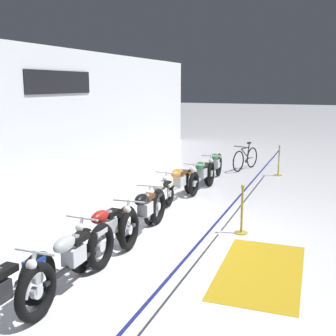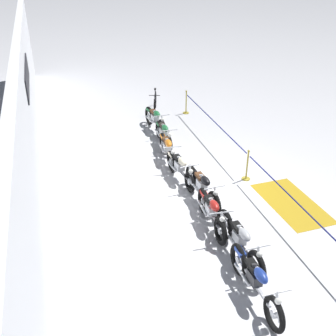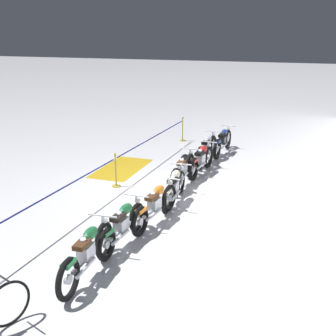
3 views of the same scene
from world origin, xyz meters
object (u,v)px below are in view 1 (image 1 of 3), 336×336
stanchion_far_left (225,219)px  stanchion_mid_left (242,217)px  motorcycle_black_3 (144,213)px  motorcycle_cream_4 (160,196)px  motorcycle_green_6 (201,175)px  motorcycle_silver_1 (72,261)px  motorcycle_orange_5 (179,184)px  motorcycle_red_2 (106,231)px  motorcycle_green_7 (215,166)px  stanchion_mid_right (279,165)px  floor_banner (260,270)px  bicycle (245,159)px

stanchion_far_left → stanchion_mid_left: (1.46, -0.00, -0.40)m
motorcycle_black_3 → stanchion_far_left: 1.96m
motorcycle_cream_4 → motorcycle_green_6: bearing=-4.6°
motorcycle_silver_1 → motorcycle_orange_5: 5.35m
motorcycle_green_6 → stanchion_far_left: bearing=-158.3°
motorcycle_red_2 → motorcycle_green_7: 6.66m
motorcycle_silver_1 → motorcycle_red_2: motorcycle_silver_1 is taller
motorcycle_green_6 → stanchion_mid_left: size_ratio=2.01×
motorcycle_silver_1 → motorcycle_green_7: size_ratio=1.09×
motorcycle_silver_1 → motorcycle_green_7: (8.00, -0.02, 0.01)m
stanchion_mid_right → floor_banner: size_ratio=0.40×
motorcycle_orange_5 → bicycle: 4.90m
motorcycle_silver_1 → stanchion_mid_left: stanchion_mid_left is taller
motorcycle_green_7 → floor_banner: 6.75m
motorcycle_cream_4 → motorcycle_orange_5: bearing=1.0°
stanchion_far_left → stanchion_mid_left: same height
bicycle → stanchion_far_left: bearing=-171.3°
motorcycle_red_2 → bicycle: 8.85m
motorcycle_red_2 → stanchion_mid_right: size_ratio=2.07×
motorcycle_cream_4 → floor_banner: bearing=-129.0°
stanchion_mid_left → floor_banner: (-1.68, -0.68, -0.35)m
stanchion_mid_left → floor_banner: bearing=-158.1°
bicycle → stanchion_mid_left: bearing=-169.4°
motorcycle_orange_5 → stanchion_mid_left: 2.84m
motorcycle_red_2 → motorcycle_green_6: (5.29, -0.18, -0.01)m
motorcycle_green_6 → motorcycle_green_7: bearing=-1.7°
motorcycle_silver_1 → motorcycle_orange_5: motorcycle_silver_1 is taller
motorcycle_orange_5 → motorcycle_green_7: 2.68m
motorcycle_black_3 → stanchion_mid_right: size_ratio=2.28×
motorcycle_green_7 → floor_banner: bearing=-158.2°
motorcycle_red_2 → stanchion_mid_left: 2.92m
motorcycle_black_3 → floor_banner: motorcycle_black_3 is taller
bicycle → stanchion_mid_right: 1.40m
stanchion_mid_right → floor_banner: 7.84m
motorcycle_silver_1 → motorcycle_cream_4: (3.98, 0.23, -0.02)m
motorcycle_green_7 → stanchion_far_left: 6.31m
bicycle → stanchion_far_left: (-8.20, -1.26, 0.35)m
motorcycle_cream_4 → motorcycle_green_7: 4.03m
bicycle → stanchion_mid_left: stanchion_mid_left is taller
motorcycle_black_3 → motorcycle_orange_5: motorcycle_black_3 is taller
bicycle → floor_banner: size_ratio=0.65×
motorcycle_silver_1 → stanchion_mid_left: size_ratio=2.35×
motorcycle_green_6 → bicycle: (3.53, -0.60, -0.05)m
motorcycle_black_3 → stanchion_far_left: size_ratio=0.20×
bicycle → stanchion_mid_left: 6.86m
stanchion_far_left → floor_banner: (-0.21, -0.68, -0.75)m
motorcycle_silver_1 → motorcycle_black_3: size_ratio=1.03×
motorcycle_green_7 → stanchion_far_left: bearing=-163.2°
motorcycle_red_2 → bicycle: size_ratio=1.28×
motorcycle_cream_4 → stanchion_mid_left: 2.15m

